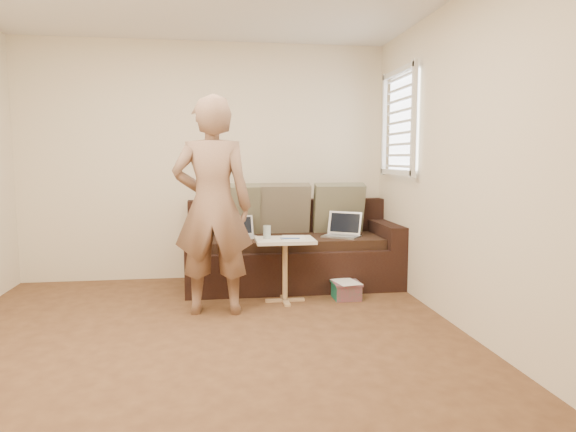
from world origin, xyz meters
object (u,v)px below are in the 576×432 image
at_px(sofa, 292,245).
at_px(side_table, 285,270).
at_px(laptop_silver, 341,237).
at_px(drinking_glass, 267,232).
at_px(striped_box, 346,290).
at_px(laptop_white, 243,238).
at_px(person, 213,206).

relative_size(sofa, side_table, 3.68).
bearing_deg(laptop_silver, drinking_glass, -117.31).
height_order(laptop_silver, side_table, laptop_silver).
height_order(sofa, drinking_glass, sofa).
bearing_deg(side_table, striped_box, 0.21).
bearing_deg(drinking_glass, laptop_white, 110.39).
bearing_deg(laptop_white, sofa, -11.73).
xyz_separation_m(side_table, drinking_glass, (-0.16, 0.04, 0.36)).
height_order(person, side_table, person).
distance_m(sofa, person, 1.31).
height_order(laptop_silver, person, person).
height_order(laptop_white, side_table, laptop_white).
relative_size(laptop_white, striped_box, 1.17).
xyz_separation_m(laptop_white, side_table, (0.36, -0.58, -0.22)).
distance_m(sofa, laptop_silver, 0.52).
bearing_deg(drinking_glass, striped_box, -3.02).
xyz_separation_m(laptop_silver, person, (-1.32, -0.76, 0.41)).
xyz_separation_m(sofa, laptop_white, (-0.53, -0.05, 0.10)).
relative_size(person, striped_box, 7.06).
distance_m(side_table, striped_box, 0.63).
bearing_deg(drinking_glass, laptop_silver, 29.02).
bearing_deg(striped_box, drinking_glass, 176.98).
bearing_deg(drinking_glass, person, -148.96).
height_order(side_table, drinking_glass, drinking_glass).
bearing_deg(striped_box, person, -168.35).
distance_m(laptop_silver, striped_box, 0.67).
xyz_separation_m(person, side_table, (0.66, 0.26, -0.64)).
height_order(sofa, side_table, sofa).
distance_m(laptop_silver, person, 1.58).
distance_m(person, drinking_glass, 0.64).
relative_size(sofa, laptop_silver, 6.01).
relative_size(side_table, drinking_glass, 4.98).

